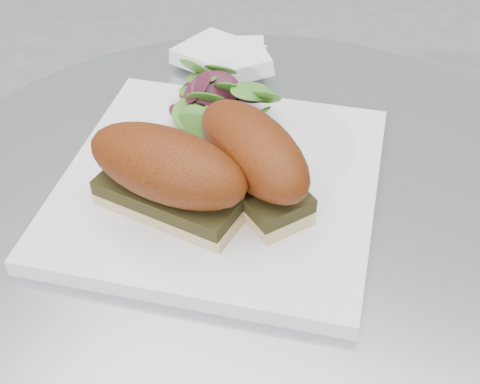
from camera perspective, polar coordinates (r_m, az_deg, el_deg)
The scene contains 6 objects.
table at distance 0.79m, azimuth 1.25°, elevation -15.53°, with size 0.70×0.70×0.73m.
plate at distance 0.63m, azimuth -1.71°, elevation 0.71°, with size 0.29×0.29×0.02m, color white.
sandwich_left at distance 0.57m, azimuth -6.23°, elevation 1.60°, with size 0.15×0.07×0.08m.
sandwich_right at distance 0.58m, azimuth 1.11°, elevation 2.95°, with size 0.16×0.13×0.08m.
salad at distance 0.69m, azimuth -1.94°, elevation 8.20°, with size 0.11×0.11×0.05m, color #558E2E, non-canonical shape.
napkin at distance 0.80m, azimuth -0.91°, elevation 10.75°, with size 0.11×0.11×0.02m, color white, non-canonical shape.
Camera 1 is at (0.18, -0.39, 1.15)m, focal length 50.00 mm.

